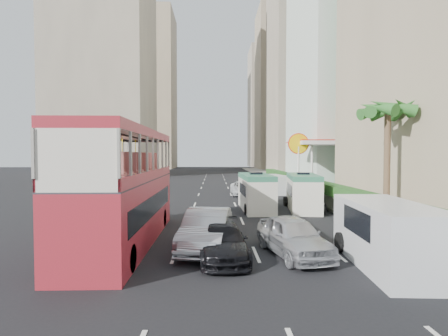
{
  "coord_description": "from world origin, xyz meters",
  "views": [
    {
      "loc": [
        -2.05,
        -15.61,
        3.93
      ],
      "look_at": [
        -1.5,
        4.0,
        3.2
      ],
      "focal_mm": 28.0,
      "sensor_mm": 36.0,
      "label": 1
    }
  ],
  "objects_px": {
    "car_silver_lane_a": "(207,249)",
    "van_asset": "(243,195)",
    "double_decker_bus": "(126,186)",
    "panel_van_near": "(388,235)",
    "minibus_near": "(256,192)",
    "shell_station": "(322,166)",
    "car_black": "(223,258)",
    "car_silver_lane_b": "(293,255)",
    "palm_tree": "(387,165)",
    "minibus_far": "(303,192)",
    "panel_van_far": "(274,184)"
  },
  "relations": [
    {
      "from": "double_decker_bus",
      "to": "minibus_near",
      "type": "height_order",
      "value": "double_decker_bus"
    },
    {
      "from": "van_asset",
      "to": "car_silver_lane_a",
      "type": "bearing_deg",
      "value": -100.13
    },
    {
      "from": "palm_tree",
      "to": "shell_station",
      "type": "bearing_deg",
      "value": 83.4
    },
    {
      "from": "minibus_near",
      "to": "palm_tree",
      "type": "distance_m",
      "value": 8.84
    },
    {
      "from": "car_black",
      "to": "minibus_near",
      "type": "bearing_deg",
      "value": 74.71
    },
    {
      "from": "car_black",
      "to": "panel_van_far",
      "type": "distance_m",
      "value": 23.16
    },
    {
      "from": "car_silver_lane_b",
      "to": "palm_tree",
      "type": "relative_size",
      "value": 0.7
    },
    {
      "from": "minibus_far",
      "to": "palm_tree",
      "type": "xyz_separation_m",
      "value": [
        3.5,
        -5.11,
        2.11
      ]
    },
    {
      "from": "double_decker_bus",
      "to": "minibus_far",
      "type": "height_order",
      "value": "double_decker_bus"
    },
    {
      "from": "car_silver_lane_a",
      "to": "panel_van_near",
      "type": "height_order",
      "value": "panel_van_near"
    },
    {
      "from": "car_silver_lane_a",
      "to": "panel_van_far",
      "type": "xyz_separation_m",
      "value": [
        6.43,
        21.12,
        0.94
      ]
    },
    {
      "from": "minibus_far",
      "to": "palm_tree",
      "type": "height_order",
      "value": "palm_tree"
    },
    {
      "from": "car_black",
      "to": "panel_van_near",
      "type": "xyz_separation_m",
      "value": [
        5.8,
        -1.12,
        1.12
      ]
    },
    {
      "from": "car_black",
      "to": "minibus_far",
      "type": "relative_size",
      "value": 0.76
    },
    {
      "from": "van_asset",
      "to": "shell_station",
      "type": "height_order",
      "value": "shell_station"
    },
    {
      "from": "car_silver_lane_b",
      "to": "shell_station",
      "type": "height_order",
      "value": "shell_station"
    },
    {
      "from": "double_decker_bus",
      "to": "van_asset",
      "type": "relative_size",
      "value": 2.3
    },
    {
      "from": "minibus_near",
      "to": "palm_tree",
      "type": "bearing_deg",
      "value": -38.66
    },
    {
      "from": "panel_van_near",
      "to": "panel_van_far",
      "type": "relative_size",
      "value": 1.19
    },
    {
      "from": "car_silver_lane_a",
      "to": "minibus_near",
      "type": "xyz_separation_m",
      "value": [
        3.29,
        10.31,
        1.28
      ]
    },
    {
      "from": "car_black",
      "to": "panel_van_far",
      "type": "bearing_deg",
      "value": 73.08
    },
    {
      "from": "van_asset",
      "to": "palm_tree",
      "type": "height_order",
      "value": "palm_tree"
    },
    {
      "from": "panel_van_near",
      "to": "palm_tree",
      "type": "relative_size",
      "value": 0.88
    },
    {
      "from": "shell_station",
      "to": "double_decker_bus",
      "type": "bearing_deg",
      "value": -124.82
    },
    {
      "from": "palm_tree",
      "to": "shell_station",
      "type": "relative_size",
      "value": 0.8
    },
    {
      "from": "car_silver_lane_a",
      "to": "panel_van_far",
      "type": "height_order",
      "value": "panel_van_far"
    },
    {
      "from": "van_asset",
      "to": "shell_station",
      "type": "bearing_deg",
      "value": 25.2
    },
    {
      "from": "van_asset",
      "to": "panel_van_near",
      "type": "distance_m",
      "value": 22.27
    },
    {
      "from": "panel_van_far",
      "to": "minibus_near",
      "type": "bearing_deg",
      "value": -115.01
    },
    {
      "from": "car_silver_lane_a",
      "to": "minibus_near",
      "type": "height_order",
      "value": "minibus_near"
    },
    {
      "from": "double_decker_bus",
      "to": "car_silver_lane_b",
      "type": "height_order",
      "value": "double_decker_bus"
    },
    {
      "from": "palm_tree",
      "to": "minibus_near",
      "type": "bearing_deg",
      "value": 143.2
    },
    {
      "from": "double_decker_bus",
      "to": "palm_tree",
      "type": "bearing_deg",
      "value": 16.16
    },
    {
      "from": "car_silver_lane_a",
      "to": "van_asset",
      "type": "distance_m",
      "value": 19.84
    },
    {
      "from": "car_black",
      "to": "palm_tree",
      "type": "relative_size",
      "value": 0.69
    },
    {
      "from": "panel_van_near",
      "to": "panel_van_far",
      "type": "xyz_separation_m",
      "value": [
        -0.01,
        23.52,
        -0.18
      ]
    },
    {
      "from": "double_decker_bus",
      "to": "car_black",
      "type": "height_order",
      "value": "double_decker_bus"
    },
    {
      "from": "minibus_far",
      "to": "shell_station",
      "type": "height_order",
      "value": "shell_station"
    },
    {
      "from": "car_silver_lane_a",
      "to": "panel_van_far",
      "type": "distance_m",
      "value": 22.1
    },
    {
      "from": "double_decker_bus",
      "to": "panel_van_near",
      "type": "distance_m",
      "value": 10.78
    },
    {
      "from": "car_silver_lane_b",
      "to": "shell_station",
      "type": "relative_size",
      "value": 0.56
    },
    {
      "from": "car_silver_lane_b",
      "to": "panel_van_far",
      "type": "xyz_separation_m",
      "value": [
        3.04,
        22.11,
        0.94
      ]
    },
    {
      "from": "minibus_far",
      "to": "panel_van_far",
      "type": "relative_size",
      "value": 1.23
    },
    {
      "from": "double_decker_bus",
      "to": "palm_tree",
      "type": "height_order",
      "value": "palm_tree"
    },
    {
      "from": "car_silver_lane_b",
      "to": "minibus_far",
      "type": "xyz_separation_m",
      "value": [
        3.27,
        11.26,
        1.27
      ]
    },
    {
      "from": "car_silver_lane_a",
      "to": "minibus_far",
      "type": "relative_size",
      "value": 0.87
    },
    {
      "from": "double_decker_bus",
      "to": "minibus_near",
      "type": "distance_m",
      "value": 11.54
    },
    {
      "from": "double_decker_bus",
      "to": "shell_station",
      "type": "bearing_deg",
      "value": 55.18
    },
    {
      "from": "double_decker_bus",
      "to": "shell_station",
      "type": "relative_size",
      "value": 1.38
    },
    {
      "from": "panel_van_far",
      "to": "car_silver_lane_b",
      "type": "bearing_deg",
      "value": -106.63
    }
  ]
}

